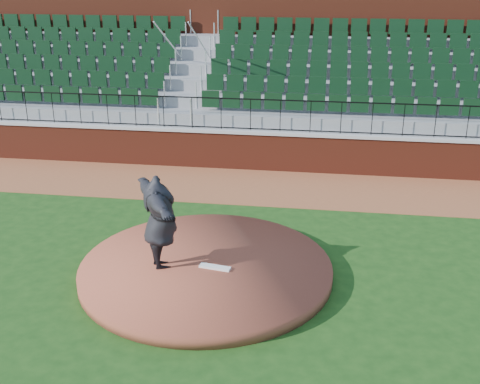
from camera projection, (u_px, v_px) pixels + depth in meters
name	position (u px, v px, depth m)	size (l,w,h in m)	color
ground	(230.00, 272.00, 12.97)	(90.00, 90.00, 0.00)	#183F12
warning_track	(259.00, 186.00, 17.95)	(34.00, 3.20, 0.01)	brown
field_wall	(265.00, 152.00, 19.21)	(34.00, 0.35, 1.20)	maroon
wall_cap	(265.00, 132.00, 18.98)	(34.00, 0.45, 0.10)	#B7B7B7
wall_railing	(265.00, 115.00, 18.78)	(34.00, 0.05, 1.00)	black
seating_stands	(274.00, 83.00, 21.11)	(34.00, 5.10, 4.60)	gray
concourse_wall	(281.00, 59.00, 23.53)	(34.00, 0.50, 5.50)	maroon
pitchers_mound	(206.00, 269.00, 12.83)	(5.43, 5.43, 0.25)	brown
pitching_rubber	(215.00, 267.00, 12.60)	(0.68, 0.17, 0.05)	white
pitcher	(160.00, 222.00, 12.33)	(2.54, 0.69, 2.06)	black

